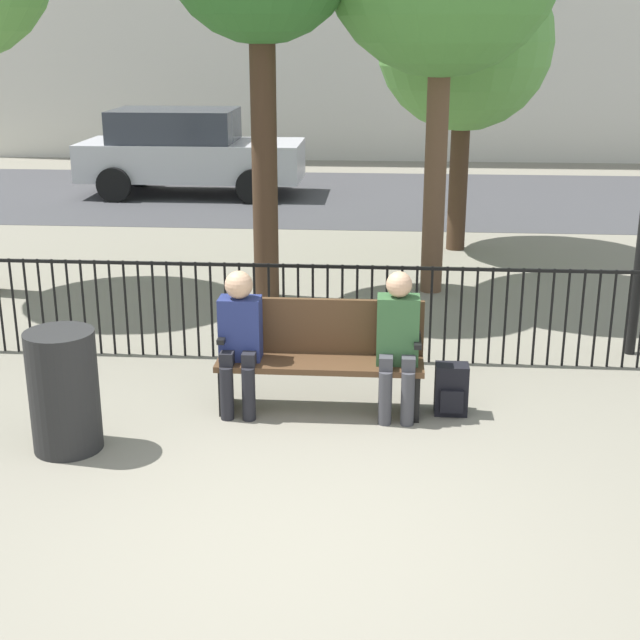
{
  "coord_description": "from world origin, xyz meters",
  "views": [
    {
      "loc": [
        0.51,
        -4.94,
        3.04
      ],
      "look_at": [
        0.0,
        1.92,
        0.8
      ],
      "focal_mm": 50.0,
      "sensor_mm": 36.0,
      "label": 1
    }
  ],
  "objects_px": {
    "park_bench": "(321,352)",
    "seated_person_1": "(398,337)",
    "backpack": "(451,390)",
    "trash_bin": "(64,391)",
    "tree_3": "(465,43)",
    "parked_car_0": "(187,151)",
    "seated_person_0": "(240,334)"
  },
  "relations": [
    {
      "from": "seated_person_0",
      "to": "parked_car_0",
      "type": "bearing_deg",
      "value": 104.62
    },
    {
      "from": "seated_person_0",
      "to": "parked_car_0",
      "type": "relative_size",
      "value": 0.29
    },
    {
      "from": "seated_person_0",
      "to": "seated_person_1",
      "type": "distance_m",
      "value": 1.29
    },
    {
      "from": "seated_person_0",
      "to": "backpack",
      "type": "height_order",
      "value": "seated_person_0"
    },
    {
      "from": "tree_3",
      "to": "trash_bin",
      "type": "height_order",
      "value": "tree_3"
    },
    {
      "from": "seated_person_0",
      "to": "seated_person_1",
      "type": "bearing_deg",
      "value": 0.04
    },
    {
      "from": "trash_bin",
      "to": "backpack",
      "type": "bearing_deg",
      "value": 16.37
    },
    {
      "from": "seated_person_0",
      "to": "tree_3",
      "type": "height_order",
      "value": "tree_3"
    },
    {
      "from": "seated_person_0",
      "to": "seated_person_1",
      "type": "xyz_separation_m",
      "value": [
        1.29,
        0.0,
        0.0
      ]
    },
    {
      "from": "tree_3",
      "to": "trash_bin",
      "type": "xyz_separation_m",
      "value": [
        -3.4,
        -6.79,
        -2.41
      ]
    },
    {
      "from": "seated_person_1",
      "to": "trash_bin",
      "type": "relative_size",
      "value": 1.3
    },
    {
      "from": "seated_person_0",
      "to": "trash_bin",
      "type": "relative_size",
      "value": 1.28
    },
    {
      "from": "backpack",
      "to": "trash_bin",
      "type": "xyz_separation_m",
      "value": [
        -2.95,
        -0.87,
        0.26
      ]
    },
    {
      "from": "backpack",
      "to": "seated_person_0",
      "type": "bearing_deg",
      "value": -177.66
    },
    {
      "from": "park_bench",
      "to": "seated_person_1",
      "type": "relative_size",
      "value": 1.39
    },
    {
      "from": "tree_3",
      "to": "parked_car_0",
      "type": "bearing_deg",
      "value": 139.24
    },
    {
      "from": "tree_3",
      "to": "park_bench",
      "type": "bearing_deg",
      "value": -104.65
    },
    {
      "from": "seated_person_1",
      "to": "parked_car_0",
      "type": "relative_size",
      "value": 0.29
    },
    {
      "from": "backpack",
      "to": "seated_person_1",
      "type": "bearing_deg",
      "value": -171.22
    },
    {
      "from": "seated_person_1",
      "to": "parked_car_0",
      "type": "height_order",
      "value": "parked_car_0"
    },
    {
      "from": "backpack",
      "to": "parked_car_0",
      "type": "height_order",
      "value": "parked_car_0"
    },
    {
      "from": "park_bench",
      "to": "seated_person_1",
      "type": "height_order",
      "value": "seated_person_1"
    },
    {
      "from": "parked_car_0",
      "to": "trash_bin",
      "type": "bearing_deg",
      "value": -82.48
    },
    {
      "from": "tree_3",
      "to": "parked_car_0",
      "type": "xyz_separation_m",
      "value": [
        -4.84,
        4.17,
        -2.03
      ]
    },
    {
      "from": "seated_person_0",
      "to": "backpack",
      "type": "bearing_deg",
      "value": 2.34
    },
    {
      "from": "seated_person_0",
      "to": "parked_car_0",
      "type": "distance_m",
      "value": 10.51
    },
    {
      "from": "backpack",
      "to": "tree_3",
      "type": "relative_size",
      "value": 0.11
    },
    {
      "from": "park_bench",
      "to": "seated_person_1",
      "type": "distance_m",
      "value": 0.67
    },
    {
      "from": "park_bench",
      "to": "parked_car_0",
      "type": "xyz_separation_m",
      "value": [
        -3.31,
        10.04,
        0.35
      ]
    },
    {
      "from": "backpack",
      "to": "tree_3",
      "type": "height_order",
      "value": "tree_3"
    },
    {
      "from": "tree_3",
      "to": "parked_car_0",
      "type": "relative_size",
      "value": 0.98
    },
    {
      "from": "backpack",
      "to": "parked_car_0",
      "type": "relative_size",
      "value": 0.1
    }
  ]
}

